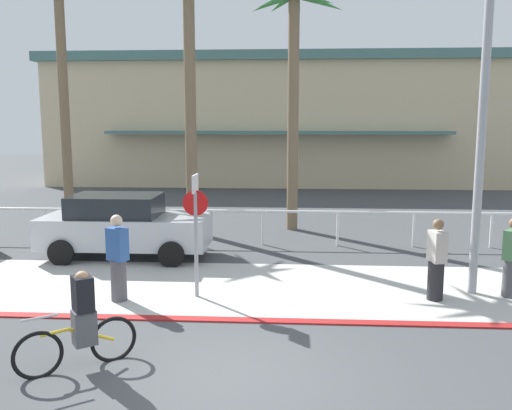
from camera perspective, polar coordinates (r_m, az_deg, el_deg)
ground_plane at (r=17.87m, az=0.94°, el=-3.03°), size 80.00×80.00×0.00m
sidewalk_strip at (r=12.25m, az=-0.33°, el=-8.52°), size 44.00×4.00×0.02m
curb_paint at (r=10.36m, az=-1.10°, el=-11.77°), size 44.00×0.24×0.03m
building_backdrop at (r=33.72m, az=2.39°, el=8.74°), size 26.19×9.89×7.24m
rail_fence at (r=16.24m, az=0.70°, el=-1.22°), size 26.38×0.08×1.04m
stop_sign_bike_lane at (r=11.33m, az=-6.23°, el=-1.32°), size 0.52×0.56×2.56m
streetlight_curb at (r=12.01m, az=22.82°, el=11.08°), size 0.24×2.54×7.50m
palm_tree_0 at (r=22.36m, az=-19.59°, el=15.60°), size 3.13×3.17×8.95m
palm_tree_1 at (r=17.95m, az=-6.87°, el=16.65°), size 3.11×2.72×8.35m
palm_tree_2 at (r=18.51m, az=4.02°, el=15.92°), size 3.09×3.21×7.79m
car_silver_1 at (r=15.13m, az=-13.47°, el=-2.07°), size 4.40×2.02×1.69m
cyclist_yellow_0 at (r=8.72m, az=-17.60°, el=-11.47°), size 1.51×1.11×1.50m
pedestrian_0 at (r=12.60m, az=24.85°, el=-5.27°), size 0.47×0.47×1.67m
pedestrian_1 at (r=11.52m, az=-14.03°, el=-5.66°), size 0.48×0.44×1.78m
pedestrian_2 at (r=11.82m, az=18.08°, el=-5.71°), size 0.38×0.45×1.69m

